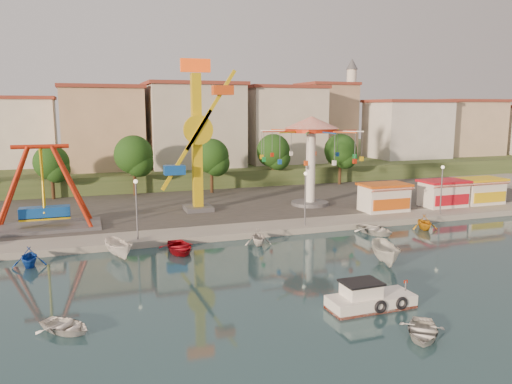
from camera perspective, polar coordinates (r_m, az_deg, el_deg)
name	(u,v)px	position (r m, az deg, el deg)	size (l,w,h in m)	color
ground	(277,284)	(34.78, 2.43, -10.49)	(200.00, 200.00, 0.00)	#142E38
quay_deck	(154,172)	(93.88, -11.53, 2.29)	(200.00, 100.00, 0.60)	#9E998E
asphalt_pad	(189,200)	(62.59, -7.64, -0.92)	(90.00, 28.00, 0.01)	#4C4944
hill_terrace	(151,162)	(98.67, -11.94, 3.33)	(200.00, 60.00, 3.00)	#384C26
pirate_ship_ride	(43,189)	(50.90, -23.15, 0.30)	(10.00, 5.00, 8.00)	#59595E
kamikaze_tower	(200,140)	(54.93, -6.43, 5.98)	(5.81, 3.10, 16.50)	#59595E
wave_swinger	(311,141)	(58.29, 6.30, 5.86)	(11.60, 11.60, 10.40)	#59595E
booth_left	(384,197)	(57.13, 14.41, -0.56)	(5.40, 3.78, 3.08)	white
booth_mid	(443,193)	(61.87, 20.62, -0.11)	(5.40, 3.78, 3.08)	white
booth_right	(480,191)	(65.43, 24.27, 0.15)	(5.40, 3.78, 3.08)	white
lamp_post_1	(137,211)	(44.45, -13.47, -2.14)	(0.14, 0.14, 5.00)	#59595E
lamp_post_2	(305,200)	(48.58, 5.65, -0.93)	(0.14, 0.14, 5.00)	#59595E
lamp_post_3	(441,191)	(57.06, 20.42, 0.08)	(0.14, 0.14, 5.00)	#59595E
tree_1	(51,163)	(67.08, -22.36, 3.11)	(4.35, 4.35, 6.80)	#382314
tree_2	(134,155)	(66.73, -13.81, 4.15)	(5.02, 5.02, 7.85)	#382314
tree_3	(211,156)	(66.99, -5.12, 4.10)	(4.68, 4.68, 7.32)	#382314
tree_4	(273,151)	(72.81, 1.99, 4.72)	(4.86, 4.86, 7.60)	#382314
tree_5	(340,150)	(75.36, 9.63, 4.73)	(4.83, 4.83, 7.54)	#382314
building_1	(17,139)	(82.42, -25.60, 5.45)	(12.33, 9.01, 8.63)	silver
building_2	(109,129)	(82.49, -16.47, 6.91)	(11.95, 9.28, 11.23)	tan
building_3	(199,135)	(81.23, -6.51, 6.48)	(12.59, 10.50, 9.20)	beige
building_4	(270,133)	(88.34, 1.62, 6.80)	(10.75, 9.23, 9.24)	beige
building_5	(343,126)	(92.16, 9.86, 7.39)	(12.77, 10.96, 11.21)	tan
building_6	(403,123)	(97.08, 16.48, 7.59)	(8.23, 8.98, 12.36)	silver
building_7	(438,131)	(108.25, 20.09, 6.62)	(11.59, 10.93, 8.76)	beige
minaret	(351,104)	(97.08, 10.78, 9.80)	(2.80, 2.80, 18.00)	silver
cabin_motorboat	(369,300)	(31.47, 12.77, -11.97)	(5.33, 2.22, 1.87)	white
rowboat_a	(66,326)	(29.66, -20.93, -14.13)	(2.25, 3.15, 0.65)	white
rowboat_b	(422,331)	(28.61, 18.47, -14.84)	(2.38, 3.34, 0.69)	silver
skiff	(386,253)	(39.92, 14.63, -6.81)	(1.71, 4.53, 1.75)	silver
moored_boat_1	(29,257)	(41.94, -24.51, -6.75)	(2.49, 2.88, 1.52)	#1442B1
moored_boat_2	(119,249)	(41.76, -15.39, -6.26)	(1.51, 4.01, 1.55)	silver
moored_boat_3	(179,247)	(42.38, -8.77, -6.27)	(3.00, 4.20, 0.87)	#A80D19
moored_boat_4	(258,237)	(44.01, 0.24, -5.17)	(2.37, 2.74, 1.45)	silver
moored_boat_6	(375,230)	(49.19, 13.48, -4.21)	(2.91, 4.08, 0.84)	white
moored_boat_7	(424,222)	(52.29, 18.69, -3.27)	(2.45, 2.84, 1.49)	orange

